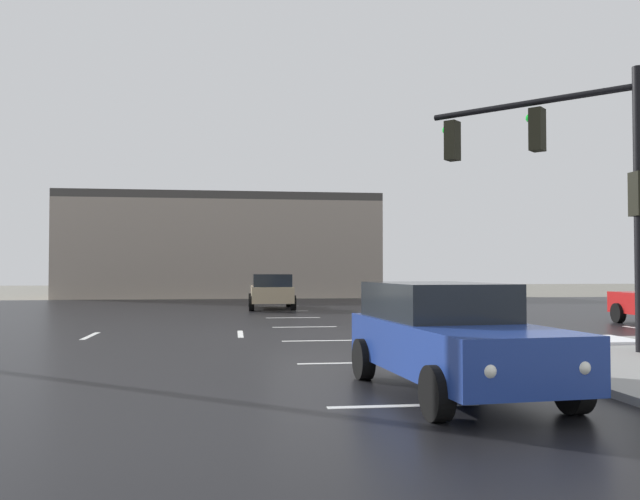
# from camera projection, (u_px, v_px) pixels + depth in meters

# --- Properties ---
(ground_plane) EXTENTS (120.00, 120.00, 0.00)m
(ground_plane) POSITION_uv_depth(u_px,v_px,m) (312.00, 334.00, 18.57)
(ground_plane) COLOR slate
(road_asphalt) EXTENTS (44.00, 44.00, 0.02)m
(road_asphalt) POSITION_uv_depth(u_px,v_px,m) (312.00, 334.00, 18.57)
(road_asphalt) COLOR black
(road_asphalt) RESTS_ON ground_plane
(snow_strip_curbside) EXTENTS (4.00, 1.60, 0.06)m
(snow_strip_curbside) POSITION_uv_depth(u_px,v_px,m) (549.00, 341.00, 15.26)
(snow_strip_curbside) COLOR white
(snow_strip_curbside) RESTS_ON sidewalk_corner
(lane_markings) EXTENTS (36.15, 36.15, 0.01)m
(lane_markings) POSITION_uv_depth(u_px,v_px,m) (364.00, 338.00, 17.37)
(lane_markings) COLOR silver
(lane_markings) RESTS_ON road_asphalt
(traffic_signal_mast) EXTENTS (3.43, 3.53, 5.81)m
(traffic_signal_mast) POSITION_uv_depth(u_px,v_px,m) (574.00, 167.00, 14.28)
(traffic_signal_mast) COLOR black
(traffic_signal_mast) RESTS_ON sidewalk_corner
(strip_building_background) EXTENTS (20.38, 8.00, 6.69)m
(strip_building_background) POSITION_uv_depth(u_px,v_px,m) (222.00, 247.00, 44.91)
(strip_building_background) COLOR gray
(strip_building_background) RESTS_ON ground_plane
(sedan_blue) EXTENTS (2.34, 4.65, 1.58)m
(sedan_blue) POSITION_uv_depth(u_px,v_px,m) (449.00, 335.00, 9.68)
(sedan_blue) COLOR navy
(sedan_blue) RESTS_ON road_asphalt
(sedan_tan) EXTENTS (2.08, 4.56, 1.58)m
(sedan_tan) POSITION_uv_depth(u_px,v_px,m) (271.00, 291.00, 30.03)
(sedan_tan) COLOR tan
(sedan_tan) RESTS_ON road_asphalt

